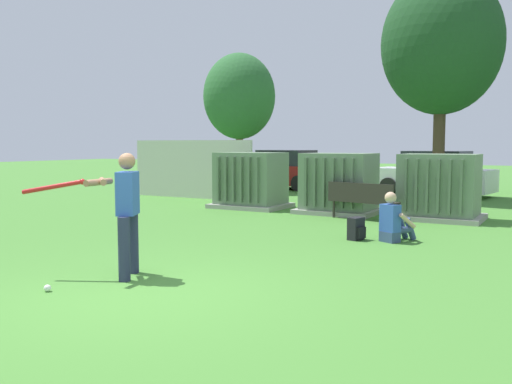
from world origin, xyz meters
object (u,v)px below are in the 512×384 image
at_px(transformer_west, 251,181).
at_px(transformer_mid_east, 439,188).
at_px(sports_ball, 47,288).
at_px(transformer_mid_west, 339,184).
at_px(parked_car_leftmost, 284,171).
at_px(parked_car_left_of_center, 433,175).
at_px(seated_spectator, 394,222).
at_px(backpack, 356,229).
at_px(batter, 124,208).
at_px(park_bench, 362,198).

xyz_separation_m(transformer_west, transformer_mid_east, (5.35, 0.07, 0.00)).
bearing_deg(sports_ball, transformer_mid_west, 88.24).
bearing_deg(parked_car_leftmost, parked_car_left_of_center, -1.65).
bearing_deg(transformer_mid_west, seated_spectator, -55.39).
height_order(transformer_west, parked_car_left_of_center, same).
xyz_separation_m(sports_ball, backpack, (2.13, 5.58, 0.17)).
height_order(sports_ball, parked_car_leftmost, parked_car_leftmost).
distance_m(transformer_west, batter, 8.76).
bearing_deg(transformer_mid_west, backpack, -64.39).
distance_m(sports_ball, seated_spectator, 6.43).
bearing_deg(batter, seated_spectator, 61.97).
bearing_deg(sports_ball, parked_car_left_of_center, 85.08).
xyz_separation_m(transformer_mid_east, backpack, (-0.77, -3.89, -0.57)).
bearing_deg(parked_car_leftmost, seated_spectator, -54.11).
relative_size(parked_car_leftmost, parked_car_left_of_center, 0.99).
distance_m(park_bench, batter, 7.41).
xyz_separation_m(batter, backpack, (1.82, 4.50, -0.76)).
bearing_deg(batter, transformer_mid_west, 90.11).
distance_m(backpack, parked_car_leftmost, 12.70).
relative_size(transformer_mid_west, sports_ball, 23.33).
xyz_separation_m(park_bench, backpack, (0.86, -2.83, -0.32)).
relative_size(park_bench, batter, 1.06).
bearing_deg(transformer_mid_west, batter, -89.89).
relative_size(sports_ball, seated_spectator, 0.09).
bearing_deg(seated_spectator, park_bench, 120.11).
bearing_deg(transformer_west, transformer_mid_east, 0.74).
height_order(park_bench, parked_car_leftmost, parked_car_leftmost).
xyz_separation_m(batter, sports_ball, (-0.31, -1.08, -0.93)).
bearing_deg(parked_car_leftmost, batter, -71.49).
xyz_separation_m(backpack, parked_car_left_of_center, (-0.74, 10.48, 0.54)).
distance_m(transformer_west, sports_ball, 9.74).
xyz_separation_m(transformer_mid_west, batter, (0.02, -8.33, 0.19)).
height_order(park_bench, parked_car_left_of_center, parked_car_left_of_center).
height_order(transformer_west, batter, batter).
distance_m(batter, sports_ball, 1.46).
bearing_deg(parked_car_left_of_center, sports_ball, -94.92).
bearing_deg(seated_spectator, batter, -118.03).
bearing_deg(parked_car_leftmost, park_bench, -52.33).
bearing_deg(sports_ball, transformer_mid_east, 72.97).
relative_size(transformer_west, batter, 1.21).
distance_m(transformer_mid_west, parked_car_leftmost, 8.49).
distance_m(park_bench, sports_ball, 8.52).
xyz_separation_m(transformer_mid_east, sports_ball, (-2.90, -9.47, -0.74)).
distance_m(transformer_mid_west, batter, 8.34).
bearing_deg(backpack, batter, -112.03).
height_order(transformer_mid_east, backpack, transformer_mid_east).
bearing_deg(batter, park_bench, 82.50).
relative_size(transformer_west, transformer_mid_east, 1.00).
height_order(park_bench, backpack, park_bench).
xyz_separation_m(transformer_mid_east, seated_spectator, (-0.10, -3.69, -0.41)).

